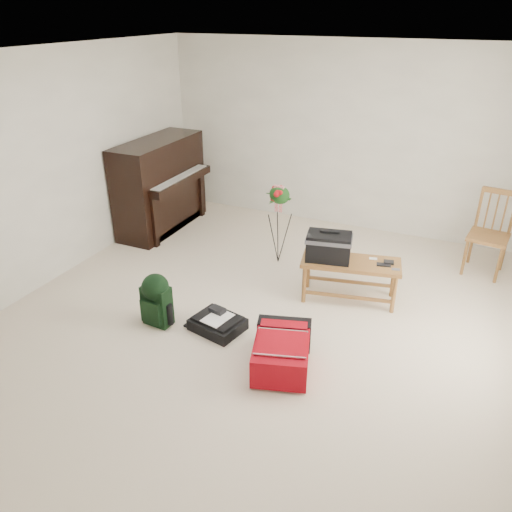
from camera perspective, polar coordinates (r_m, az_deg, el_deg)
The scene contains 11 objects.
floor at distance 5.12m, azimuth 0.15°, elevation -7.11°, with size 5.00×5.50×0.01m, color beige.
ceiling at distance 4.27m, azimuth 0.19°, elevation 21.99°, with size 5.00×5.50×0.01m, color white.
wall_back at distance 7.04m, azimuth 9.62°, elevation 13.22°, with size 5.00×0.04×2.50m, color silver.
wall_left at distance 5.97m, azimuth -22.60°, elevation 9.12°, with size 0.04×5.50×2.50m, color silver.
piano at distance 7.11m, azimuth -10.80°, elevation 7.78°, with size 0.71×1.50×1.25m.
bench at distance 5.29m, azimuth 9.16°, elevation 0.67°, with size 1.09×0.61×0.79m.
dining_chair at distance 6.38m, azimuth 25.07°, elevation 2.28°, with size 0.48×0.48×0.99m.
red_suitcase at distance 4.46m, azimuth 3.20°, elevation -10.49°, with size 0.65×0.81×0.30m.
black_duffel at distance 4.94m, azimuth -4.41°, elevation -7.64°, with size 0.55×0.47×0.20m.
green_backpack at distance 4.98m, azimuth -11.35°, elevation -4.66°, with size 0.29×0.27×0.55m.
flower_stand at distance 6.01m, azimuth 2.62°, elevation 3.59°, with size 0.32×0.32×1.02m.
Camera 1 is at (1.74, -3.88, 2.85)m, focal length 35.00 mm.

